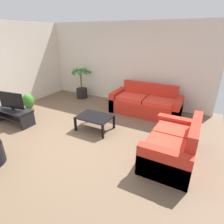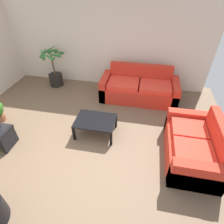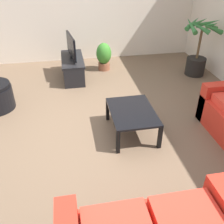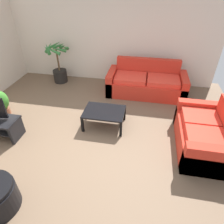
% 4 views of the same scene
% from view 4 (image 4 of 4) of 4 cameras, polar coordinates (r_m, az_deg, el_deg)
% --- Properties ---
extents(ground_plane, '(6.60, 6.60, 0.00)m').
position_cam_4_polar(ground_plane, '(4.02, -7.95, -9.06)').
color(ground_plane, brown).
extents(wall_back, '(6.00, 0.06, 2.70)m').
position_cam_4_polar(wall_back, '(5.97, 0.05, 21.28)').
color(wall_back, beige).
rests_on(wall_back, ground).
extents(couch_main, '(2.11, 0.90, 0.90)m').
position_cam_4_polar(couch_main, '(5.57, 9.92, 8.16)').
color(couch_main, red).
rests_on(couch_main, ground).
extents(couch_loveseat, '(0.90, 1.53, 0.90)m').
position_cam_4_polar(couch_loveseat, '(4.12, 25.41, -6.07)').
color(couch_loveseat, red).
rests_on(couch_loveseat, ground).
extents(coffee_table, '(0.87, 0.63, 0.38)m').
position_cam_4_polar(coffee_table, '(4.23, -2.29, -0.25)').
color(coffee_table, black).
rests_on(coffee_table, ground).
extents(potted_palm, '(0.74, 0.74, 1.21)m').
position_cam_4_polar(potted_palm, '(6.30, -15.21, 12.78)').
color(potted_palm, black).
rests_on(potted_palm, ground).
extents(potted_plant_small, '(0.34, 0.34, 0.62)m').
position_cam_4_polar(potted_plant_small, '(5.26, -29.52, 2.44)').
color(potted_plant_small, brown).
rests_on(potted_plant_small, ground).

